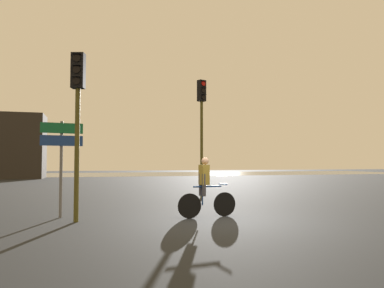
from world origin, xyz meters
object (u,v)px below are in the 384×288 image
Objects in this scene: cyclist at (205,187)px; traffic_light_near_left at (78,104)px; traffic_light_center at (202,117)px; direction_sign_post at (61,151)px.

traffic_light_near_left is at bearing -99.70° from cyclist.
traffic_light_center reaches higher than direction_sign_post.
traffic_light_center is 1.91× the size of direction_sign_post.
direction_sign_post is 1.53× the size of cyclist.
direction_sign_post reaches higher than cyclist.
direction_sign_post is (-5.31, -4.37, -1.63)m from traffic_light_center.
traffic_light_center is 6.15m from cyclist.
traffic_light_center is at bearing -117.07° from traffic_light_near_left.
traffic_light_near_left is at bearing 107.05° from direction_sign_post.
direction_sign_post is (-0.42, 0.87, -1.17)m from traffic_light_near_left.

